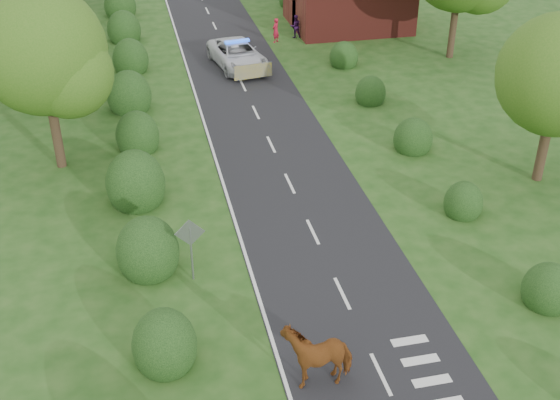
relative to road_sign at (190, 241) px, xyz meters
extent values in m
plane|color=#1D4814|center=(5.00, -2.00, -1.65)|extent=(120.00, 120.00, 0.00)
cube|color=black|center=(5.00, 13.00, -1.64)|extent=(6.00, 70.00, 0.02)
cube|color=white|center=(5.00, -6.00, -1.63)|extent=(0.12, 1.80, 0.01)
cube|color=white|center=(5.00, -2.00, -1.63)|extent=(0.12, 1.80, 0.01)
cube|color=white|center=(5.00, 2.00, -1.63)|extent=(0.12, 1.80, 0.01)
cube|color=white|center=(5.00, 6.00, -1.63)|extent=(0.12, 1.80, 0.01)
cube|color=white|center=(5.00, 10.00, -1.63)|extent=(0.12, 1.80, 0.01)
cube|color=white|center=(5.00, 14.00, -1.63)|extent=(0.12, 1.80, 0.01)
cube|color=white|center=(5.00, 18.00, -1.63)|extent=(0.12, 1.80, 0.01)
cube|color=white|center=(5.00, 22.00, -1.63)|extent=(0.12, 1.80, 0.01)
cube|color=white|center=(5.00, 26.00, -1.63)|extent=(0.12, 1.80, 0.01)
cube|color=white|center=(5.00, 30.00, -1.63)|extent=(0.12, 1.80, 0.01)
cube|color=white|center=(5.00, 34.00, -1.63)|extent=(0.12, 1.80, 0.01)
cube|color=white|center=(2.10, 13.00, -1.63)|extent=(0.12, 70.00, 0.01)
cube|color=white|center=(6.40, -6.60, -1.63)|extent=(1.20, 0.35, 0.01)
cube|color=white|center=(6.40, -5.70, -1.63)|extent=(1.20, 0.35, 0.01)
cube|color=white|center=(6.40, -4.80, -1.63)|extent=(1.20, 0.35, 0.01)
ellipsoid|color=black|center=(-1.30, -4.00, -0.99)|extent=(2.00, 2.10, 2.40)
ellipsoid|color=black|center=(-1.50, 1.00, -0.91)|extent=(2.30, 2.41, 2.70)
ellipsoid|color=black|center=(-1.70, 6.00, -0.83)|extent=(2.50, 2.62, 3.00)
ellipsoid|color=black|center=(-1.40, 11.00, -0.97)|extent=(2.10, 2.20, 2.50)
ellipsoid|color=black|center=(-1.60, 16.00, -0.88)|extent=(2.40, 2.52, 2.80)
ellipsoid|color=black|center=(-1.30, 22.00, -0.94)|extent=(2.20, 2.31, 2.60)
ellipsoid|color=black|center=(-1.50, 28.00, -0.91)|extent=(2.30, 2.41, 2.70)
ellipsoid|color=black|center=(-1.60, 34.00, -0.88)|extent=(2.40, 2.52, 2.80)
ellipsoid|color=black|center=(11.70, -4.00, -1.10)|extent=(1.80, 1.89, 2.00)
ellipsoid|color=black|center=(11.40, 2.00, -1.13)|extent=(1.60, 1.68, 1.90)
ellipsoid|color=black|center=(11.60, 8.00, -1.08)|extent=(1.90, 2.00, 2.10)
ellipsoid|color=black|center=(11.50, 14.00, -1.10)|extent=(1.70, 1.78, 2.00)
ellipsoid|color=black|center=(11.80, 20.00, -1.10)|extent=(1.80, 1.89, 2.00)
cylinder|color=#332316|center=(-5.00, 10.00, 0.33)|extent=(0.44, 0.44, 3.96)
sphere|color=#315F16|center=(-5.00, 10.00, 3.93)|extent=(5.60, 5.60, 5.60)
sphere|color=#4E7421|center=(-4.02, 9.44, 3.03)|extent=(3.92, 3.92, 3.92)
cylinder|color=#332316|center=(-6.50, 18.00, 0.22)|extent=(0.44, 0.44, 3.74)
sphere|color=#315F16|center=(-6.50, 18.00, 3.62)|extent=(5.60, 5.60, 5.60)
sphere|color=#4E7421|center=(-5.52, 17.44, 2.77)|extent=(3.92, 3.92, 3.92)
cylinder|color=#332316|center=(-8.00, 28.00, 0.77)|extent=(0.44, 0.44, 4.84)
cylinder|color=#332316|center=(16.00, 4.00, 0.11)|extent=(0.44, 0.44, 3.52)
sphere|color=#315F16|center=(16.00, 4.00, 3.31)|extent=(5.20, 5.20, 5.20)
cylinder|color=#332316|center=(19.00, 20.00, 0.55)|extent=(0.44, 0.44, 4.40)
cylinder|color=gray|center=(0.00, 0.00, -0.55)|extent=(0.08, 0.08, 2.20)
cube|color=gray|center=(0.00, 0.00, 0.35)|extent=(1.06, 0.04, 1.06)
imported|color=brown|center=(3.09, -5.61, -0.82)|extent=(2.44, 1.40, 1.67)
imported|color=silver|center=(5.24, 21.21, -0.87)|extent=(3.48, 6.01, 1.57)
cube|color=yellow|center=(5.70, 18.38, -0.95)|extent=(2.33, 0.43, 0.87)
cube|color=blue|center=(5.24, 21.21, 0.00)|extent=(1.59, 0.52, 0.14)
imported|color=#AF152E|center=(8.60, 25.43, -0.83)|extent=(0.71, 0.71, 1.66)
imported|color=#3F1754|center=(10.17, 26.18, -0.87)|extent=(0.80, 0.64, 1.57)
camera|label=1|loc=(-1.37, -20.45, 13.82)|focal=45.00mm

